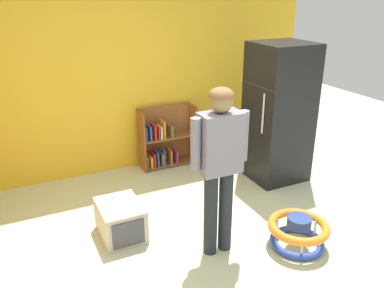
# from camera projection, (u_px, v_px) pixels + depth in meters

# --- Properties ---
(ground_plane) EXTENTS (12.00, 12.00, 0.00)m
(ground_plane) POSITION_uv_depth(u_px,v_px,m) (216.00, 255.00, 3.83)
(ground_plane) COLOR beige
(ground_plane) RESTS_ON ground
(back_wall) EXTENTS (5.20, 0.06, 2.70)m
(back_wall) POSITION_uv_depth(u_px,v_px,m) (133.00, 71.00, 5.27)
(back_wall) COLOR yellow
(back_wall) RESTS_ON ground
(refrigerator) EXTENTS (0.73, 0.68, 1.78)m
(refrigerator) POSITION_uv_depth(u_px,v_px,m) (279.00, 113.00, 5.10)
(refrigerator) COLOR black
(refrigerator) RESTS_ON ground
(bookshelf) EXTENTS (0.80, 0.28, 0.85)m
(bookshelf) POSITION_uv_depth(u_px,v_px,m) (164.00, 141.00, 5.62)
(bookshelf) COLOR brown
(bookshelf) RESTS_ON ground
(standing_person) EXTENTS (0.57, 0.22, 1.63)m
(standing_person) POSITION_uv_depth(u_px,v_px,m) (220.00, 158.00, 3.54)
(standing_person) COLOR #21272D
(standing_person) RESTS_ON ground
(baby_walker) EXTENTS (0.60, 0.60, 0.32)m
(baby_walker) POSITION_uv_depth(u_px,v_px,m) (298.00, 232.00, 3.91)
(baby_walker) COLOR #2F4BB5
(baby_walker) RESTS_ON ground
(pet_carrier) EXTENTS (0.42, 0.55, 0.36)m
(pet_carrier) POSITION_uv_depth(u_px,v_px,m) (121.00, 220.00, 4.06)
(pet_carrier) COLOR beige
(pet_carrier) RESTS_ON ground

